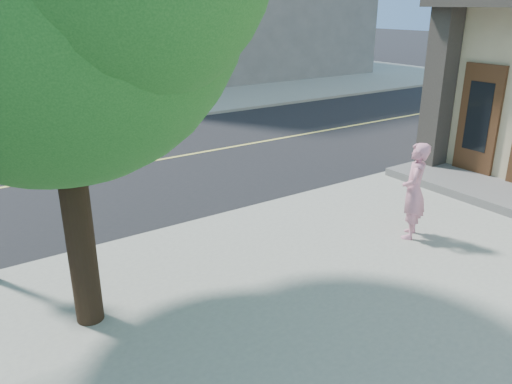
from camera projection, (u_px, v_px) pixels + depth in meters
ground at (20, 271)px, 8.25m from camera, size 140.00×140.00×0.00m
sidewalk_ne at (179, 72)px, 32.00m from camera, size 29.00×25.00×0.12m
man_on_phone at (414, 191)px, 8.93m from camera, size 0.76×0.70×1.74m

